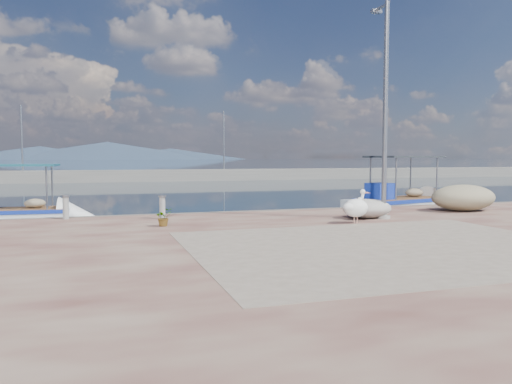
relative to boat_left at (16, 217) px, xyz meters
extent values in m
plane|color=#162635|center=(8.30, -8.30, -0.21)|extent=(1400.00, 1400.00, 0.00)
cube|color=#512623|center=(8.30, -14.30, 0.04)|extent=(44.00, 22.00, 0.50)
cube|color=gray|center=(9.30, -11.30, 0.30)|extent=(9.00, 7.00, 0.01)
cube|color=gray|center=(8.30, 31.70, 0.39)|extent=(120.00, 2.20, 1.20)
cylinder|color=gray|center=(-3.70, 31.70, 3.79)|extent=(0.16, 0.16, 7.00)
cylinder|color=gray|center=(16.30, 31.70, 3.79)|extent=(0.16, 0.16, 7.00)
cone|color=#28384C|center=(-61.70, 641.70, 7.79)|extent=(220.00, 220.00, 16.00)
cone|color=#28384C|center=(18.30, 641.70, 10.79)|extent=(280.00, 280.00, 22.00)
cone|color=#28384C|center=(98.30, 641.70, 6.79)|extent=(200.00, 200.00, 14.00)
cube|color=white|center=(0.06, 0.00, -0.13)|extent=(5.56, 2.15, 0.89)
cube|color=#17309A|center=(0.06, 0.00, 0.27)|extent=(4.04, 2.10, 0.13)
cube|color=maroon|center=(0.06, 0.00, -0.19)|extent=(4.04, 2.09, 0.11)
cube|color=#164C5B|center=(0.06, 0.00, 2.01)|extent=(3.11, 1.90, 0.08)
cube|color=white|center=(16.71, -0.98, -0.12)|extent=(6.57, 3.53, 1.02)
cube|color=#17309A|center=(16.71, -0.98, 0.33)|extent=(4.89, 3.16, 0.15)
cube|color=maroon|center=(16.71, -0.98, -0.18)|extent=(4.88, 3.14, 0.13)
cube|color=#17309A|center=(15.19, -1.37, 0.77)|extent=(1.18, 1.18, 0.76)
cube|color=#242A2E|center=(16.71, -0.98, 2.33)|extent=(3.82, 2.74, 0.09)
cylinder|color=tan|center=(10.45, -7.60, 0.43)|extent=(0.03, 0.03, 0.26)
cylinder|color=tan|center=(10.57, -7.56, 0.43)|extent=(0.03, 0.03, 0.26)
ellipsoid|color=white|center=(10.51, -7.58, 0.76)|extent=(0.89, 0.69, 0.56)
cylinder|color=white|center=(10.74, -7.51, 1.04)|extent=(0.20, 0.15, 0.48)
sphere|color=white|center=(10.78, -7.50, 1.25)|extent=(0.16, 0.16, 0.16)
cone|color=#D07250|center=(10.96, -7.45, 1.21)|extent=(0.39, 0.19, 0.12)
cylinder|color=gray|center=(11.97, -6.79, 3.79)|extent=(0.16, 0.16, 7.00)
cylinder|color=gray|center=(11.97, -6.79, 0.34)|extent=(0.44, 0.44, 0.10)
cube|color=gray|center=(11.97, -6.14, 7.14)|extent=(0.35, 0.18, 0.12)
cylinder|color=gray|center=(5.04, -4.61, 0.66)|extent=(0.19, 0.19, 0.74)
cylinder|color=gray|center=(5.04, -4.61, 1.03)|extent=(0.25, 0.25, 0.06)
cylinder|color=gray|center=(2.03, -3.70, 0.67)|extent=(0.19, 0.19, 0.75)
cylinder|color=gray|center=(2.03, -3.70, 1.05)|extent=(0.26, 0.26, 0.06)
imported|color=#33722D|center=(4.84, -6.42, 0.56)|extent=(0.60, 0.57, 0.53)
ellipsoid|color=tan|center=(16.11, -5.66, 0.79)|extent=(2.52, 1.80, 0.99)
ellipsoid|color=#B3AFA6|center=(11.53, -6.49, 0.61)|extent=(1.69, 1.27, 0.63)
camera|label=1|loc=(2.97, -21.03, 2.31)|focal=35.00mm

